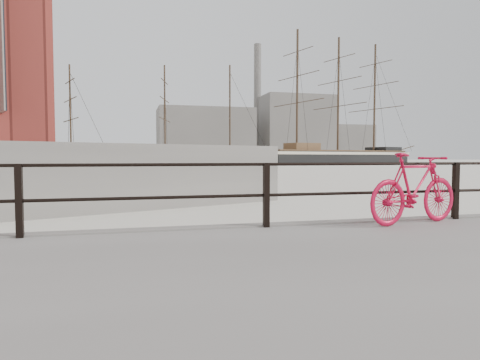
{
  "coord_description": "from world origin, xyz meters",
  "views": [
    {
      "loc": [
        -5.56,
        -6.45,
        1.44
      ],
      "look_at": [
        -3.49,
        1.5,
        1.0
      ],
      "focal_mm": 32.0,
      "sensor_mm": 36.0,
      "label": 1
    }
  ],
  "objects": [
    {
      "name": "ground",
      "position": [
        0.0,
        0.0,
        0.0
      ],
      "size": [
        400.0,
        400.0,
        0.0
      ],
      "primitive_type": "plane",
      "color": "white",
      "rests_on": "ground"
    },
    {
      "name": "guardrail",
      "position": [
        0.0,
        -0.15,
        0.85
      ],
      "size": [
        28.0,
        0.1,
        1.0
      ],
      "primitive_type": null,
      "color": "black",
      "rests_on": "promenade"
    },
    {
      "name": "bicycle",
      "position": [
        -1.07,
        -0.46,
        0.93
      ],
      "size": [
        1.94,
        0.71,
        1.16
      ],
      "primitive_type": "imported",
      "rotation": [
        0.0,
        0.0,
        0.22
      ],
      "color": "red",
      "rests_on": "promenade"
    },
    {
      "name": "barque_black",
      "position": [
        41.89,
        84.94,
        0.0
      ],
      "size": [
        56.01,
        31.55,
        30.61
      ],
      "primitive_type": null,
      "rotation": [
        0.0,
        0.0,
        0.28
      ],
      "color": "black",
      "rests_on": "ground"
    },
    {
      "name": "schooner_mid",
      "position": [
        7.84,
        78.94,
        0.0
      ],
      "size": [
        30.78,
        18.97,
        20.63
      ],
      "primitive_type": null,
      "rotation": [
        0.0,
        0.0,
        -0.26
      ],
      "color": "silver",
      "rests_on": "ground"
    },
    {
      "name": "schooner_left",
      "position": [
        -19.77,
        67.95,
        0.0
      ],
      "size": [
        25.09,
        17.48,
        17.56
      ],
      "primitive_type": null,
      "rotation": [
        0.0,
        0.0,
        0.34
      ],
      "color": "beige",
      "rests_on": "ground"
    },
    {
      "name": "industrial_west",
      "position": [
        20.0,
        140.0,
        9.0
      ],
      "size": [
        32.0,
        18.0,
        18.0
      ],
      "primitive_type": "cube",
      "color": "gray",
      "rests_on": "ground"
    },
    {
      "name": "industrial_mid",
      "position": [
        55.0,
        145.0,
        12.0
      ],
      "size": [
        26.0,
        20.0,
        24.0
      ],
      "primitive_type": "cube",
      "color": "gray",
      "rests_on": "ground"
    },
    {
      "name": "industrial_east",
      "position": [
        78.0,
        150.0,
        7.0
      ],
      "size": [
        20.0,
        16.0,
        14.0
      ],
      "primitive_type": "cube",
      "color": "gray",
      "rests_on": "ground"
    },
    {
      "name": "smokestack",
      "position": [
        42.0,
        150.0,
        22.0
      ],
      "size": [
        2.8,
        2.8,
        44.0
      ],
      "primitive_type": "cylinder",
      "color": "gray",
      "rests_on": "ground"
    }
  ]
}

